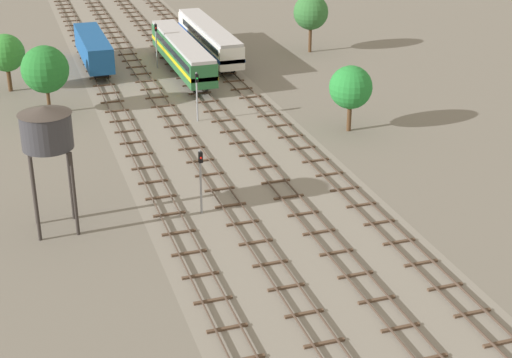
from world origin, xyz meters
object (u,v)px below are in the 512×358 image
freight_boxcar_far_left_near (93,48)px  signal_post_mid (197,90)px  diesel_railcar_centre_mid (209,37)px  water_tower (46,130)px  signal_post_nearest (201,173)px  diesel_railcar_centre_left_nearest (182,52)px  signal_post_near (156,40)px

freight_boxcar_far_left_near → signal_post_mid: size_ratio=2.90×
freight_boxcar_far_left_near → diesel_railcar_centre_mid: size_ratio=0.68×
water_tower → signal_post_nearest: (10.24, -0.83, -4.26)m
diesel_railcar_centre_left_nearest → signal_post_near: (-2.32, 3.06, 0.81)m
signal_post_nearest → signal_post_mid: size_ratio=1.03×
diesel_railcar_centre_mid → signal_post_nearest: signal_post_nearest is taller
signal_post_nearest → signal_post_near: bearing=83.1°
diesel_railcar_centre_left_nearest → water_tower: (-17.20, -34.41, 4.86)m
signal_post_mid → diesel_railcar_centre_left_nearest: bearing=81.7°
freight_boxcar_far_left_near → water_tower: 40.97m
signal_post_near → signal_post_mid: signal_post_near is taller
freight_boxcar_far_left_near → diesel_railcar_centre_left_nearest: bearing=-30.5°
freight_boxcar_far_left_near → signal_post_mid: 22.53m
water_tower → signal_post_nearest: water_tower is taller
diesel_railcar_centre_left_nearest → water_tower: water_tower is taller
freight_boxcar_far_left_near → signal_post_near: bearing=-19.1°
freight_boxcar_far_left_near → diesel_railcar_centre_mid: 13.92m
diesel_railcar_centre_left_nearest → signal_post_nearest: size_ratio=4.11×
water_tower → signal_post_mid: 24.11m
signal_post_near → signal_post_mid: (0.00, -19.02, -0.31)m
freight_boxcar_far_left_near → signal_post_mid: (6.95, -21.42, 0.65)m
diesel_railcar_centre_left_nearest → signal_post_nearest: 35.93m
signal_post_near → freight_boxcar_far_left_near: bearing=160.9°
freight_boxcar_far_left_near → signal_post_nearest: signal_post_nearest is taller
diesel_railcar_centre_left_nearest → signal_post_nearest: (-6.96, -35.24, 0.60)m
diesel_railcar_centre_left_nearest → signal_post_near: bearing=127.1°
diesel_railcar_centre_mid → diesel_railcar_centre_left_nearest: bearing=-130.0°
freight_boxcar_far_left_near → signal_post_near: (6.95, -2.40, 0.95)m
water_tower → freight_boxcar_far_left_near: bearing=78.8°
freight_boxcar_far_left_near → signal_post_nearest: size_ratio=2.80×
diesel_railcar_centre_left_nearest → signal_post_near: size_ratio=3.83×
signal_post_nearest → signal_post_mid: (4.64, 19.28, -0.10)m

